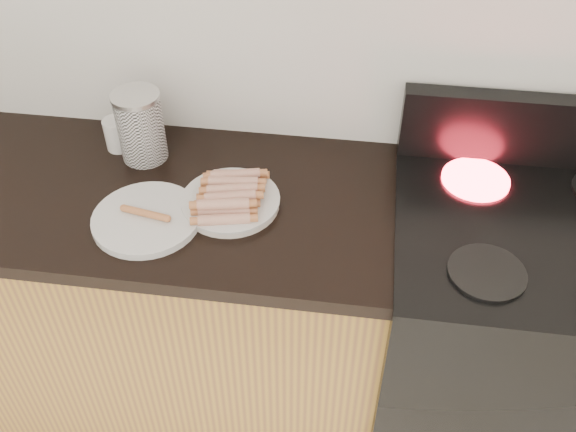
# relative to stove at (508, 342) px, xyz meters

# --- Properties ---
(wall_back) EXTENTS (4.00, 0.04, 2.60)m
(wall_back) POSITION_rel_stove_xyz_m (-0.78, 0.32, 0.84)
(wall_back) COLOR silver
(wall_back) RESTS_ON ground
(cabinet_base) EXTENTS (2.20, 0.59, 0.86)m
(cabinet_base) POSITION_rel_stove_xyz_m (-1.48, 0.01, -0.03)
(cabinet_base) COLOR #A4792B
(cabinet_base) RESTS_ON floor
(stove) EXTENTS (0.76, 0.65, 0.91)m
(stove) POSITION_rel_stove_xyz_m (0.00, 0.00, 0.00)
(stove) COLOR black
(stove) RESTS_ON floor
(stove_panel) EXTENTS (0.76, 0.06, 0.20)m
(stove_panel) POSITION_rel_stove_xyz_m (0.00, 0.28, 0.55)
(stove_panel) COLOR black
(stove_panel) RESTS_ON stove
(burner_near_left) EXTENTS (0.18, 0.18, 0.01)m
(burner_near_left) POSITION_rel_stove_xyz_m (-0.17, -0.17, 0.46)
(burner_near_left) COLOR black
(burner_near_left) RESTS_ON stove
(burner_far_left) EXTENTS (0.18, 0.18, 0.01)m
(burner_far_left) POSITION_rel_stove_xyz_m (-0.17, 0.17, 0.46)
(burner_far_left) COLOR #FF1E2D
(burner_far_left) RESTS_ON stove
(main_plate) EXTENTS (0.30, 0.30, 0.02)m
(main_plate) POSITION_rel_stove_xyz_m (-0.80, -0.00, 0.45)
(main_plate) COLOR white
(main_plate) RESTS_ON counter_slab
(side_plate) EXTENTS (0.33, 0.33, 0.02)m
(side_plate) POSITION_rel_stove_xyz_m (-1.00, -0.10, 0.45)
(side_plate) COLOR white
(side_plate) RESTS_ON counter_slab
(hotdog_pile) EXTENTS (0.13, 0.22, 0.05)m
(hotdog_pile) POSITION_rel_stove_xyz_m (-0.80, -0.00, 0.48)
(hotdog_pile) COLOR #9D342C
(hotdog_pile) RESTS_ON main_plate
(plain_sausages) EXTENTS (0.12, 0.04, 0.02)m
(plain_sausages) POSITION_rel_stove_xyz_m (-1.00, -0.10, 0.47)
(plain_sausages) COLOR #B66848
(plain_sausages) RESTS_ON side_plate
(canister) EXTENTS (0.13, 0.13, 0.20)m
(canister) POSITION_rel_stove_xyz_m (-1.08, 0.17, 0.55)
(canister) COLOR white
(canister) RESTS_ON counter_slab
(mug) EXTENTS (0.09, 0.09, 0.09)m
(mug) POSITION_rel_stove_xyz_m (-1.17, 0.20, 0.49)
(mug) COLOR silver
(mug) RESTS_ON counter_slab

